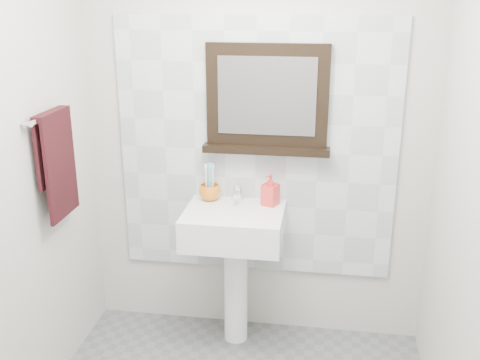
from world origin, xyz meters
name	(u,v)px	position (x,y,z in m)	size (l,w,h in m)	color
back_wall	(256,133)	(0.00, 1.10, 1.25)	(2.00, 0.01, 2.50)	#BBB8B2
splashback	(256,150)	(0.00, 1.09, 1.15)	(1.60, 0.02, 1.50)	silver
pedestal_sink	(234,240)	(-0.09, 0.87, 0.68)	(0.55, 0.44, 0.96)	white
toothbrush_cup	(210,192)	(-0.26, 1.01, 0.91)	(0.12, 0.12, 0.10)	orange
toothbrushes	(210,180)	(-0.26, 1.01, 0.98)	(0.05, 0.04, 0.21)	white
soap_dispenser	(270,190)	(0.10, 0.99, 0.95)	(0.08, 0.08, 0.18)	red
framed_mirror	(267,102)	(0.06, 1.06, 1.44)	(0.71, 0.11, 0.61)	black
towel_bar	(50,115)	(-0.95, 0.54, 1.44)	(0.07, 0.40, 0.03)	silver
hand_towel	(56,156)	(-0.94, 0.54, 1.23)	(0.06, 0.30, 0.55)	black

